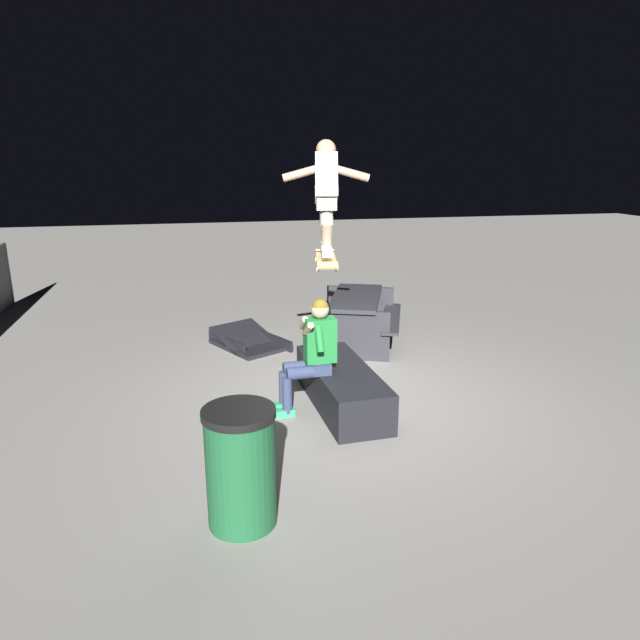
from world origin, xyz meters
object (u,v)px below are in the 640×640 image
person_sitting_on_ledge (311,351)px  picnic_table_back (356,312)px  ledge_box_main (342,387)px  trash_bin (241,467)px  skater_airborne (326,191)px  kicker_ramp (250,343)px  skateboard (326,260)px

person_sitting_on_ledge → picnic_table_back: (2.24, -1.16, -0.21)m
ledge_box_main → trash_bin: size_ratio=1.90×
skater_airborne → kicker_ramp: size_ratio=0.84×
skateboard → kicker_ramp: size_ratio=0.78×
ledge_box_main → trash_bin: trash_bin is taller
skater_airborne → skateboard: bearing=168.9°
ledge_box_main → skater_airborne: skater_airborne is taller
person_sitting_on_ledge → skateboard: size_ratio=1.24×
skater_airborne → person_sitting_on_ledge: bearing=47.3°
skateboard → kicker_ramp: (2.61, 0.58, -1.69)m
skater_airborne → picnic_table_back: size_ratio=0.54×
person_sitting_on_ledge → trash_bin: 2.16m
kicker_ramp → skateboard: bearing=-167.4°
trash_bin → person_sitting_on_ledge: bearing=-26.3°
skater_airborne → trash_bin: bearing=148.8°
picnic_table_back → skateboard: bearing=156.8°
ledge_box_main → picnic_table_back: picnic_table_back is taller
person_sitting_on_ledge → kicker_ramp: person_sitting_on_ledge is taller
person_sitting_on_ledge → kicker_ramp: size_ratio=0.96×
person_sitting_on_ledge → kicker_ramp: 2.55m
skater_airborne → kicker_ramp: 3.54m
trash_bin → picnic_table_back: bearing=-26.9°
ledge_box_main → person_sitting_on_ledge: person_sitting_on_ledge is taller
skateboard → trash_bin: 2.41m
kicker_ramp → picnic_table_back: (-0.19, -1.62, 0.44)m
ledge_box_main → person_sitting_on_ledge: 0.61m
ledge_box_main → picnic_table_back: 2.34m
person_sitting_on_ledge → ledge_box_main: bearing=-82.4°
person_sitting_on_ledge → trash_bin: person_sitting_on_ledge is taller
picnic_table_back → skater_airborne: bearing=156.5°
ledge_box_main → skater_airborne: size_ratio=1.64×
picnic_table_back → ledge_box_main: bearing=160.1°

